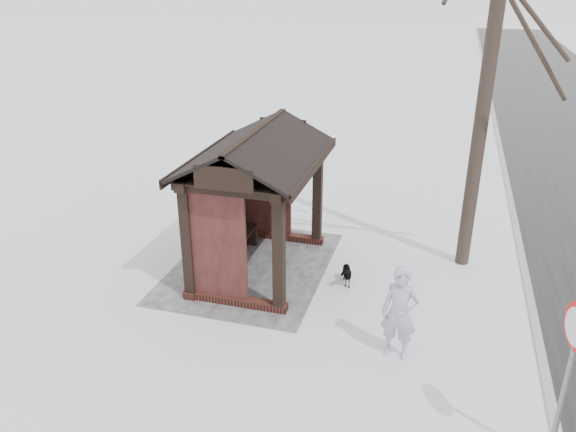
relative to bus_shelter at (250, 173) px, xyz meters
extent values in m
plane|color=silver|center=(0.00, 0.16, -2.17)|extent=(120.00, 120.00, 0.00)
cube|color=gray|center=(0.00, 5.66, -2.16)|extent=(120.00, 0.15, 0.06)
cube|color=gray|center=(0.00, -0.04, -2.16)|extent=(4.20, 3.20, 0.02)
cube|color=#3A1C15|center=(0.00, -0.74, -2.09)|extent=(3.30, 0.22, 0.16)
cube|color=#3A1C15|center=(-1.50, 0.16, -2.09)|extent=(0.22, 2.10, 0.16)
cube|color=#3A1C15|center=(1.50, 0.16, -2.09)|extent=(0.22, 2.10, 0.16)
cube|color=black|center=(-1.50, 1.06, -1.02)|extent=(0.20, 0.20, 2.30)
cube|color=black|center=(1.50, 1.06, -1.02)|extent=(0.20, 0.20, 2.30)
cube|color=black|center=(-1.50, -0.74, -1.02)|extent=(0.20, 0.20, 2.30)
cube|color=black|center=(1.50, -0.74, -1.02)|extent=(0.20, 0.20, 2.30)
cube|color=black|center=(0.00, -0.74, -0.94)|extent=(2.80, 0.08, 2.14)
cube|color=black|center=(-1.50, -0.16, -0.94)|extent=(0.08, 1.17, 2.14)
cube|color=black|center=(1.50, -0.16, -0.94)|extent=(0.08, 1.17, 2.14)
cube|color=black|center=(0.00, 1.06, 0.19)|extent=(3.40, 0.20, 0.18)
cube|color=black|center=(0.00, -0.74, 0.19)|extent=(3.40, 0.20, 0.18)
cylinder|color=black|center=(-1.50, 4.36, 2.11)|extent=(0.29, 0.29, 8.55)
imported|color=#AD9DB8|center=(2.20, 3.32, -1.35)|extent=(0.45, 0.63, 1.63)
imported|color=black|center=(0.14, 2.04, -1.92)|extent=(0.65, 0.46, 0.50)
cylinder|color=slate|center=(3.94, 5.46, -0.98)|extent=(0.07, 0.07, 2.37)
cylinder|color=white|center=(3.94, 5.42, -0.05)|extent=(0.46, 0.16, 0.47)
camera|label=1|loc=(10.09, 3.72, 3.73)|focal=35.00mm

